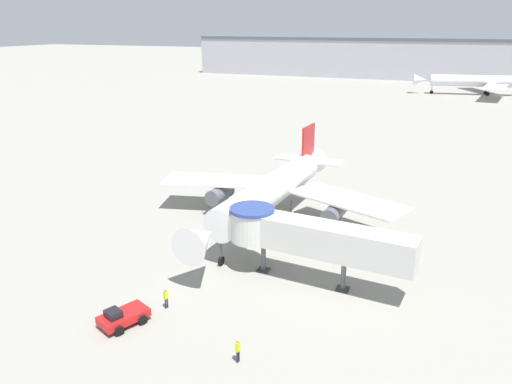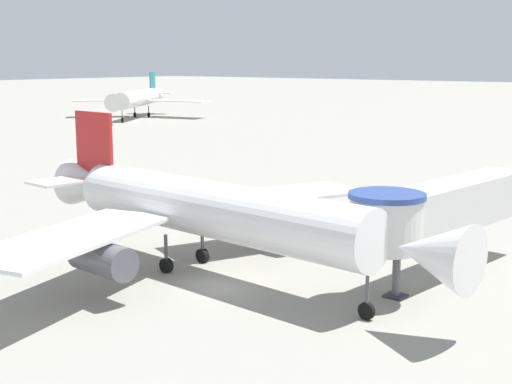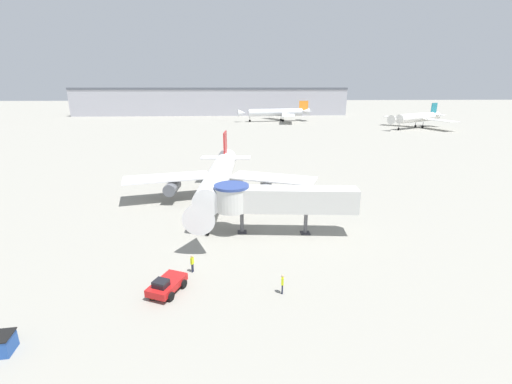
{
  "view_description": "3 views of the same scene",
  "coord_description": "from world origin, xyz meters",
  "px_view_note": "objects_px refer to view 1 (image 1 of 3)",
  "views": [
    {
      "loc": [
        19.38,
        -47.51,
        21.75
      ],
      "look_at": [
        1.47,
        -2.86,
        5.45
      ],
      "focal_mm": 35.0,
      "sensor_mm": 36.0,
      "label": 1
    },
    {
      "loc": [
        -29.71,
        -26.06,
        12.86
      ],
      "look_at": [
        5.88,
        2.13,
        4.45
      ],
      "focal_mm": 50.0,
      "sensor_mm": 36.0,
      "label": 2
    },
    {
      "loc": [
        3.94,
        -46.96,
        16.98
      ],
      "look_at": [
        6.72,
        -1.27,
        2.81
      ],
      "focal_mm": 24.0,
      "sensor_mm": 36.0,
      "label": 3
    }
  ],
  "objects_px": {
    "main_airplane": "(272,191)",
    "traffic_cone_starboard_wing": "(372,241)",
    "pushback_tug_red": "(123,316)",
    "jet_bridge": "(304,235)",
    "background_jet_orange_tail": "(480,81)",
    "ground_crew_marshaller": "(238,349)",
    "ground_crew_wing_walker": "(166,297)",
    "traffic_cone_apron_front": "(104,324)"
  },
  "relations": [
    {
      "from": "jet_bridge",
      "to": "pushback_tug_red",
      "type": "distance_m",
      "value": 16.3
    },
    {
      "from": "traffic_cone_starboard_wing",
      "to": "ground_crew_wing_walker",
      "type": "height_order",
      "value": "ground_crew_wing_walker"
    },
    {
      "from": "ground_crew_wing_walker",
      "to": "background_jet_orange_tail",
      "type": "xyz_separation_m",
      "value": [
        25.73,
        146.22,
        3.37
      ]
    },
    {
      "from": "main_airplane",
      "to": "traffic_cone_starboard_wing",
      "type": "height_order",
      "value": "main_airplane"
    },
    {
      "from": "pushback_tug_red",
      "to": "main_airplane",
      "type": "bearing_deg",
      "value": 104.57
    },
    {
      "from": "traffic_cone_starboard_wing",
      "to": "background_jet_orange_tail",
      "type": "distance_m",
      "value": 128.34
    },
    {
      "from": "main_airplane",
      "to": "jet_bridge",
      "type": "distance_m",
      "value": 13.51
    },
    {
      "from": "traffic_cone_apron_front",
      "to": "ground_crew_wing_walker",
      "type": "bearing_deg",
      "value": 55.9
    },
    {
      "from": "background_jet_orange_tail",
      "to": "main_airplane",
      "type": "bearing_deg",
      "value": -20.55
    },
    {
      "from": "traffic_cone_apron_front",
      "to": "ground_crew_wing_walker",
      "type": "height_order",
      "value": "ground_crew_wing_walker"
    },
    {
      "from": "traffic_cone_apron_front",
      "to": "ground_crew_marshaller",
      "type": "distance_m",
      "value": 10.93
    },
    {
      "from": "ground_crew_marshaller",
      "to": "background_jet_orange_tail",
      "type": "xyz_separation_m",
      "value": [
        17.66,
        150.25,
        3.35
      ]
    },
    {
      "from": "ground_crew_marshaller",
      "to": "ground_crew_wing_walker",
      "type": "xyz_separation_m",
      "value": [
        -8.07,
        4.04,
        -0.02
      ]
    },
    {
      "from": "traffic_cone_starboard_wing",
      "to": "traffic_cone_apron_front",
      "type": "bearing_deg",
      "value": -125.3
    },
    {
      "from": "ground_crew_wing_walker",
      "to": "traffic_cone_starboard_wing",
      "type": "bearing_deg",
      "value": 168.71
    },
    {
      "from": "pushback_tug_red",
      "to": "ground_crew_marshaller",
      "type": "bearing_deg",
      "value": 18.6
    },
    {
      "from": "ground_crew_wing_walker",
      "to": "background_jet_orange_tail",
      "type": "bearing_deg",
      "value": -165.71
    },
    {
      "from": "jet_bridge",
      "to": "traffic_cone_apron_front",
      "type": "relative_size",
      "value": 22.8
    },
    {
      "from": "traffic_cone_starboard_wing",
      "to": "pushback_tug_red",
      "type": "bearing_deg",
      "value": -124.7
    },
    {
      "from": "pushback_tug_red",
      "to": "ground_crew_wing_walker",
      "type": "relative_size",
      "value": 2.32
    },
    {
      "from": "main_airplane",
      "to": "background_jet_orange_tail",
      "type": "height_order",
      "value": "background_jet_orange_tail"
    },
    {
      "from": "traffic_cone_starboard_wing",
      "to": "ground_crew_marshaller",
      "type": "relative_size",
      "value": 0.46
    },
    {
      "from": "main_airplane",
      "to": "pushback_tug_red",
      "type": "height_order",
      "value": "main_airplane"
    },
    {
      "from": "traffic_cone_apron_front",
      "to": "main_airplane",
      "type": "bearing_deg",
      "value": 79.45
    },
    {
      "from": "pushback_tug_red",
      "to": "traffic_cone_starboard_wing",
      "type": "height_order",
      "value": "pushback_tug_red"
    },
    {
      "from": "main_airplane",
      "to": "background_jet_orange_tail",
      "type": "distance_m",
      "value": 128.46
    },
    {
      "from": "main_airplane",
      "to": "ground_crew_wing_walker",
      "type": "distance_m",
      "value": 20.32
    },
    {
      "from": "jet_bridge",
      "to": "pushback_tug_red",
      "type": "height_order",
      "value": "jet_bridge"
    },
    {
      "from": "main_airplane",
      "to": "ground_crew_marshaller",
      "type": "relative_size",
      "value": 17.32
    },
    {
      "from": "traffic_cone_apron_front",
      "to": "traffic_cone_starboard_wing",
      "type": "bearing_deg",
      "value": 54.7
    },
    {
      "from": "jet_bridge",
      "to": "traffic_cone_starboard_wing",
      "type": "bearing_deg",
      "value": 71.34
    },
    {
      "from": "main_airplane",
      "to": "pushback_tug_red",
      "type": "bearing_deg",
      "value": -94.39
    },
    {
      "from": "jet_bridge",
      "to": "ground_crew_marshaller",
      "type": "xyz_separation_m",
      "value": [
        -0.73,
        -12.6,
        -3.29
      ]
    },
    {
      "from": "pushback_tug_red",
      "to": "background_jet_orange_tail",
      "type": "distance_m",
      "value": 152.03
    },
    {
      "from": "ground_crew_marshaller",
      "to": "pushback_tug_red",
      "type": "bearing_deg",
      "value": 95.08
    },
    {
      "from": "traffic_cone_starboard_wing",
      "to": "jet_bridge",
      "type": "bearing_deg",
      "value": -114.09
    },
    {
      "from": "pushback_tug_red",
      "to": "traffic_cone_starboard_wing",
      "type": "bearing_deg",
      "value": 78.43
    },
    {
      "from": "traffic_cone_starboard_wing",
      "to": "ground_crew_marshaller",
      "type": "distance_m",
      "value": 23.18
    },
    {
      "from": "background_jet_orange_tail",
      "to": "pushback_tug_red",
      "type": "bearing_deg",
      "value": -20.2
    },
    {
      "from": "ground_crew_marshaller",
      "to": "background_jet_orange_tail",
      "type": "distance_m",
      "value": 151.33
    },
    {
      "from": "ground_crew_marshaller",
      "to": "ground_crew_wing_walker",
      "type": "bearing_deg",
      "value": 73.02
    },
    {
      "from": "main_airplane",
      "to": "ground_crew_marshaller",
      "type": "bearing_deg",
      "value": -70.95
    }
  ]
}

